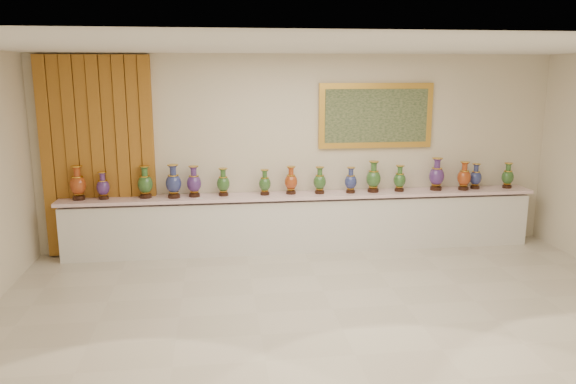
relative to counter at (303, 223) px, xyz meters
name	(u,v)px	position (x,y,z in m)	size (l,w,h in m)	color
ground	(332,309)	(0.00, -2.27, -0.44)	(8.00, 8.00, 0.00)	beige
room	(145,150)	(-2.36, 0.17, 1.15)	(8.00, 8.00, 8.00)	beige
counter	(303,223)	(0.00, 0.00, 0.00)	(7.28, 0.48, 0.90)	white
vase_0	(78,185)	(-3.32, 0.01, 0.69)	(0.27, 0.27, 0.50)	black
vase_1	(103,187)	(-2.97, 0.00, 0.65)	(0.22, 0.22, 0.41)	black
vase_2	(145,184)	(-2.36, 0.01, 0.68)	(0.24, 0.24, 0.48)	black
vase_3	(174,183)	(-1.95, -0.04, 0.69)	(0.29, 0.29, 0.50)	black
vase_4	(194,183)	(-1.65, 0.01, 0.67)	(0.28, 0.28, 0.47)	black
vase_5	(223,183)	(-1.21, 0.01, 0.65)	(0.24, 0.24, 0.42)	black
vase_6	(265,183)	(-0.59, -0.01, 0.64)	(0.20, 0.20, 0.39)	black
vase_7	(291,182)	(-0.18, 0.01, 0.66)	(0.22, 0.22, 0.43)	black
vase_8	(320,182)	(0.26, -0.02, 0.65)	(0.21, 0.21, 0.42)	black
vase_9	(351,181)	(0.74, -0.04, 0.64)	(0.23, 0.23, 0.40)	black
vase_10	(373,178)	(1.10, -0.02, 0.68)	(0.23, 0.23, 0.49)	black
vase_11	(400,180)	(1.53, -0.02, 0.65)	(0.24, 0.24, 0.41)	black
vase_12	(437,176)	(2.13, 0.00, 0.69)	(0.28, 0.28, 0.51)	black
vase_13	(464,177)	(2.57, -0.05, 0.67)	(0.25, 0.25, 0.45)	black
vase_14	(476,177)	(2.79, 0.02, 0.65)	(0.21, 0.21, 0.40)	black
vase_15	(508,177)	(3.33, 0.00, 0.65)	(0.21, 0.21, 0.41)	black
label_card	(199,198)	(-1.57, -0.14, 0.47)	(0.10, 0.06, 0.00)	white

